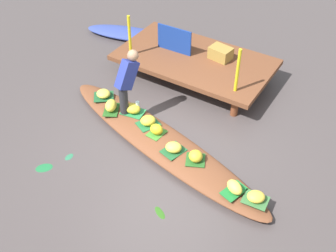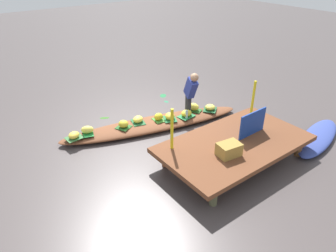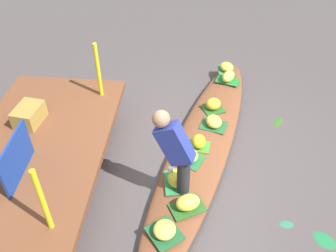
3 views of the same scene
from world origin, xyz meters
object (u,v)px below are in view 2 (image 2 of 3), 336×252
at_px(vendor_boat, 154,124).
at_px(water_bottle, 187,114).
at_px(banana_bunch_5, 210,107).
at_px(banana_bunch_6, 87,130).
at_px(market_banner, 253,123).
at_px(vendor_person, 191,91).
at_px(banana_bunch_4, 186,113).
at_px(moored_boat, 318,137).
at_px(banana_bunch_7, 194,107).
at_px(banana_bunch_0, 123,124).
at_px(banana_bunch_8, 159,117).
at_px(banana_bunch_3, 170,116).
at_px(banana_bunch_2, 138,119).
at_px(banana_bunch_1, 74,135).
at_px(produce_crate, 229,149).

distance_m(vendor_boat, water_bottle, 0.86).
bearing_deg(water_bottle, banana_bunch_5, 179.48).
xyz_separation_m(banana_bunch_6, market_banner, (-2.65, 2.61, 0.45)).
distance_m(vendor_boat, vendor_person, 1.24).
xyz_separation_m(banana_bunch_4, water_bottle, (0.06, 0.08, 0.02)).
bearing_deg(moored_boat, banana_bunch_7, -74.70).
distance_m(banana_bunch_0, banana_bunch_5, 2.41).
relative_size(moored_boat, banana_bunch_7, 7.37).
distance_m(banana_bunch_4, vendor_person, 0.61).
relative_size(moored_boat, banana_bunch_8, 9.34).
height_order(vendor_boat, banana_bunch_0, banana_bunch_0).
distance_m(banana_bunch_4, banana_bunch_5, 0.76).
height_order(banana_bunch_3, banana_bunch_8, banana_bunch_8).
relative_size(moored_boat, banana_bunch_2, 7.97).
bearing_deg(banana_bunch_1, banana_bunch_5, 167.17).
height_order(banana_bunch_0, banana_bunch_1, banana_bunch_0).
xyz_separation_m(vendor_boat, banana_bunch_4, (-0.80, 0.31, 0.19)).
xyz_separation_m(banana_bunch_7, produce_crate, (1.09, 2.29, 0.29)).
bearing_deg(banana_bunch_7, produce_crate, 64.49).
distance_m(banana_bunch_3, banana_bunch_4, 0.45).
xyz_separation_m(vendor_boat, vendor_person, (-0.90, 0.33, 0.79)).
distance_m(banana_bunch_0, banana_bunch_7, 1.99).
relative_size(vendor_boat, banana_bunch_1, 17.54).
bearing_deg(banana_bunch_5, banana_bunch_6, -14.45).
xyz_separation_m(moored_boat, banana_bunch_3, (2.37, -2.66, 0.20)).
xyz_separation_m(vendor_person, produce_crate, (0.81, 2.11, -0.29)).
bearing_deg(moored_boat, banana_bunch_0, -55.20).
bearing_deg(banana_bunch_8, banana_bunch_2, -24.20).
xyz_separation_m(banana_bunch_1, water_bottle, (-2.68, 0.79, 0.03)).
height_order(banana_bunch_6, water_bottle, water_bottle).
bearing_deg(banana_bunch_7, banana_bunch_6, -11.62).
xyz_separation_m(banana_bunch_3, banana_bunch_4, (-0.43, 0.13, 0.00)).
distance_m(banana_bunch_7, market_banner, 2.09).
xyz_separation_m(banana_bunch_5, banana_bunch_7, (0.38, -0.24, 0.03)).
bearing_deg(banana_bunch_5, banana_bunch_8, -13.35).
distance_m(banana_bunch_3, water_bottle, 0.43).
bearing_deg(banana_bunch_6, banana_bunch_7, 168.38).
height_order(banana_bunch_5, banana_bunch_7, banana_bunch_7).
distance_m(banana_bunch_2, banana_bunch_8, 0.52).
relative_size(banana_bunch_1, banana_bunch_7, 0.91).
xyz_separation_m(banana_bunch_7, water_bottle, (0.44, 0.23, 0.01)).
bearing_deg(banana_bunch_4, vendor_boat, -21.39).
relative_size(banana_bunch_0, banana_bunch_4, 0.81).
height_order(banana_bunch_2, banana_bunch_6, banana_bunch_6).
relative_size(vendor_boat, water_bottle, 21.72).
bearing_deg(banana_bunch_2, banana_bunch_0, 1.11).
bearing_deg(moored_boat, banana_bunch_1, -49.58).
relative_size(banana_bunch_4, market_banner, 0.38).
relative_size(banana_bunch_0, banana_bunch_2, 0.88).
distance_m(banana_bunch_2, water_bottle, 1.24).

